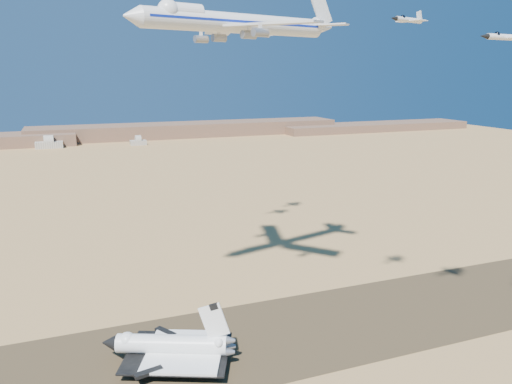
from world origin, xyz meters
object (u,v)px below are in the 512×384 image
object	(u,v)px
crew_b	(199,376)
crew_c	(205,372)
chase_jet_d	(233,26)
chase_jet_e	(258,35)
crew_a	(205,364)
chase_jet_b	(504,37)
chase_jet_a	(408,20)
carrier_747	(232,23)
shuttle	(171,346)

from	to	relation	value
crew_b	crew_c	size ratio (longest dim) A/B	0.86
chase_jet_d	chase_jet_e	distance (m)	22.34
chase_jet_e	crew_a	bearing A→B (deg)	-141.01
crew_b	chase_jet_b	xyz separation A→B (m)	(77.05, -20.95, 91.96)
crew_c	chase_jet_a	distance (m)	113.56
chase_jet_a	crew_b	bearing A→B (deg)	158.65
chase_jet_a	crew_a	bearing A→B (deg)	153.50
carrier_747	chase_jet_d	distance (m)	54.78
chase_jet_a	chase_jet_e	distance (m)	105.82
chase_jet_d	crew_a	bearing A→B (deg)	-119.33
shuttle	chase_jet_e	bearing A→B (deg)	78.69
crew_a	chase_jet_b	size ratio (longest dim) A/B	0.10
shuttle	crew_a	distance (m)	11.26
crew_a	chase_jet_d	size ratio (longest dim) A/B	0.11
chase_jet_d	chase_jet_a	bearing A→B (deg)	-82.70
carrier_747	chase_jet_e	bearing A→B (deg)	48.23
carrier_747	crew_b	size ratio (longest dim) A/B	50.76
shuttle	chase_jet_e	world-z (taller)	chase_jet_e
crew_b	chase_jet_d	world-z (taller)	chase_jet_d
chase_jet_a	chase_jet_d	world-z (taller)	chase_jet_d
shuttle	chase_jet_a	xyz separation A→B (m)	(66.30, -13.79, 92.81)
chase_jet_b	crew_b	bearing A→B (deg)	159.31
crew_c	chase_jet_e	distance (m)	153.32
crew_a	chase_jet_e	bearing A→B (deg)	-30.89
chase_jet_a	chase_jet_b	xyz separation A→B (m)	(16.35, -17.91, -5.27)
crew_c	chase_jet_d	size ratio (longest dim) A/B	0.12
shuttle	crew_c	xyz separation A→B (m)	(7.54, -9.88, -4.28)
chase_jet_e	chase_jet_b	bearing A→B (deg)	-102.90
chase_jet_e	crew_c	bearing A→B (deg)	-140.50
shuttle	chase_jet_d	world-z (taller)	chase_jet_d
crew_a	chase_jet_b	world-z (taller)	chase_jet_b
carrier_747	chase_jet_d	world-z (taller)	carrier_747
crew_c	chase_jet_b	distance (m)	120.62
crew_b	crew_c	bearing A→B (deg)	-111.74
shuttle	crew_a	world-z (taller)	shuttle
shuttle	crew_b	xyz separation A→B (m)	(5.60, -10.75, -4.41)
chase_jet_a	chase_jet_b	bearing A→B (deg)	-66.10
chase_jet_b	crew_c	bearing A→B (deg)	158.32
chase_jet_e	carrier_747	bearing A→B (deg)	-139.39
shuttle	crew_c	bearing A→B (deg)	-29.44
crew_c	chase_jet_b	xyz separation A→B (m)	(75.10, -21.82, 91.83)
crew_b	chase_jet_e	world-z (taller)	chase_jet_e
carrier_747	crew_b	distance (m)	107.76
crew_a	carrier_747	bearing A→B (deg)	-34.12
carrier_747	crew_a	distance (m)	105.45
crew_b	chase_jet_d	bearing A→B (deg)	-70.46
crew_c	chase_jet_e	world-z (taller)	chase_jet_e
carrier_747	chase_jet_a	xyz separation A→B (m)	(37.56, -39.67, -1.45)
crew_b	chase_jet_a	bearing A→B (deg)	-138.66
shuttle	carrier_747	world-z (taller)	carrier_747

